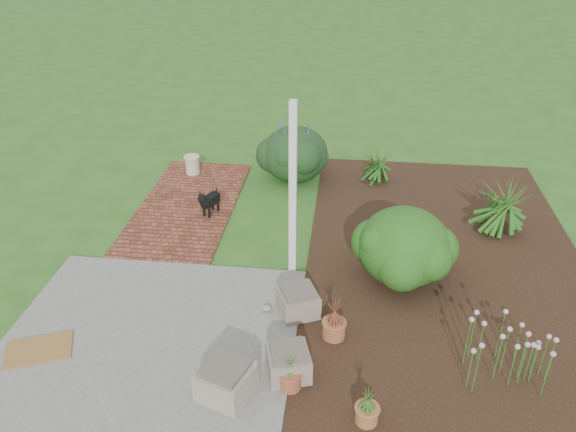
# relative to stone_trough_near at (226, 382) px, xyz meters

# --- Properties ---
(ground) EXTENTS (80.00, 80.00, 0.00)m
(ground) POSITION_rel_stone_trough_near_xyz_m (0.14, 2.32, -0.21)
(ground) COLOR #2F5C1D
(ground) RESTS_ON ground
(concrete_patio) EXTENTS (3.50, 3.50, 0.04)m
(concrete_patio) POSITION_rel_stone_trough_near_xyz_m (-1.11, 0.57, -0.19)
(concrete_patio) COLOR slate
(concrete_patio) RESTS_ON ground
(brick_path) EXTENTS (1.60, 3.50, 0.04)m
(brick_path) POSITION_rel_stone_trough_near_xyz_m (-1.56, 4.07, -0.19)
(brick_path) COLOR #5B2E1C
(brick_path) RESTS_ON ground
(garden_bed) EXTENTS (4.00, 7.00, 0.03)m
(garden_bed) POSITION_rel_stone_trough_near_xyz_m (2.64, 2.82, -0.20)
(garden_bed) COLOR black
(garden_bed) RESTS_ON ground
(veranda_post) EXTENTS (0.10, 0.10, 2.50)m
(veranda_post) POSITION_rel_stone_trough_near_xyz_m (0.44, 2.42, 1.04)
(veranda_post) COLOR white
(veranda_post) RESTS_ON ground
(stone_trough_near) EXTENTS (0.66, 0.66, 0.34)m
(stone_trough_near) POSITION_rel_stone_trough_near_xyz_m (0.00, 0.00, 0.00)
(stone_trough_near) COLOR gray
(stone_trough_near) RESTS_ON concrete_patio
(stone_trough_mid) EXTENTS (0.56, 0.56, 0.30)m
(stone_trough_mid) POSITION_rel_stone_trough_near_xyz_m (0.62, 0.36, -0.02)
(stone_trough_mid) COLOR #7C6D5C
(stone_trough_mid) RESTS_ON concrete_patio
(stone_trough_far) EXTENTS (0.61, 0.61, 0.31)m
(stone_trough_far) POSITION_rel_stone_trough_near_xyz_m (0.62, 1.43, -0.02)
(stone_trough_far) COLOR gray
(stone_trough_far) RESTS_ON concrete_patio
(coir_doormat) EXTENTS (0.87, 0.72, 0.02)m
(coir_doormat) POSITION_rel_stone_trough_near_xyz_m (-2.33, 0.39, -0.16)
(coir_doormat) COLOR olive
(coir_doormat) RESTS_ON concrete_patio
(black_dog) EXTENTS (0.29, 0.50, 0.45)m
(black_dog) POSITION_rel_stone_trough_near_xyz_m (-1.10, 3.77, 0.10)
(black_dog) COLOR black
(black_dog) RESTS_ON brick_path
(cream_ceramic_urn) EXTENTS (0.32, 0.32, 0.35)m
(cream_ceramic_urn) POSITION_rel_stone_trough_near_xyz_m (-1.80, 5.31, 0.00)
(cream_ceramic_urn) COLOR beige
(cream_ceramic_urn) RESTS_ON brick_path
(evergreen_shrub) EXTENTS (1.64, 1.64, 1.07)m
(evergreen_shrub) POSITION_rel_stone_trough_near_xyz_m (1.96, 2.37, 0.35)
(evergreen_shrub) COLOR #16370E
(evergreen_shrub) RESTS_ON garden_bed
(agapanthus_clump_back) EXTENTS (1.31, 1.31, 0.99)m
(agapanthus_clump_back) POSITION_rel_stone_trough_near_xyz_m (3.55, 3.84, 0.32)
(agapanthus_clump_back) COLOR #133C0C
(agapanthus_clump_back) RESTS_ON garden_bed
(agapanthus_clump_front) EXTENTS (0.82, 0.82, 0.70)m
(agapanthus_clump_front) POSITION_rel_stone_trough_near_xyz_m (1.68, 5.42, 0.17)
(agapanthus_clump_front) COLOR #1A4110
(agapanthus_clump_front) RESTS_ON garden_bed
(pink_flower_patch) EXTENTS (1.08, 1.08, 0.68)m
(pink_flower_patch) POSITION_rel_stone_trough_near_xyz_m (2.99, 0.75, 0.16)
(pink_flower_patch) COLOR #113D0F
(pink_flower_patch) RESTS_ON garden_bed
(terracotta_pot_bronze) EXTENTS (0.29, 0.29, 0.22)m
(terracotta_pot_bronze) POSITION_rel_stone_trough_near_xyz_m (1.09, 1.04, -0.07)
(terracotta_pot_bronze) COLOR #9B5A34
(terracotta_pot_bronze) RESTS_ON garden_bed
(terracotta_pot_small_left) EXTENTS (0.30, 0.30, 0.20)m
(terracotta_pot_small_left) POSITION_rel_stone_trough_near_xyz_m (1.48, -0.18, -0.08)
(terracotta_pot_small_left) COLOR #A35F37
(terracotta_pot_small_left) RESTS_ON garden_bed
(terracotta_pot_small_right) EXTENTS (0.26, 0.26, 0.21)m
(terracotta_pot_small_right) POSITION_rel_stone_trough_near_xyz_m (0.66, 0.18, -0.08)
(terracotta_pot_small_right) COLOR #984A33
(terracotta_pot_small_right) RESTS_ON garden_bed
(purple_flowering_bush) EXTENTS (1.29, 1.29, 1.04)m
(purple_flowering_bush) POSITION_rel_stone_trough_near_xyz_m (0.16, 5.40, 0.31)
(purple_flowering_bush) COLOR black
(purple_flowering_bush) RESTS_ON ground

